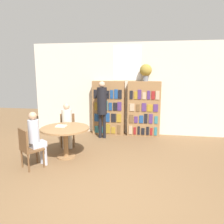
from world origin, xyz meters
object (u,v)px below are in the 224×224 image
bookshelf_right (144,109)px  librarian_standing (102,104)px  bookshelf_left (109,108)px  reading_table (65,133)px  seated_reader_right (36,136)px  flower_vase (146,71)px  seated_reader_left (67,122)px  chair_near_camera (28,147)px  chair_left_side (68,128)px

bookshelf_right → librarian_standing: 1.38m
bookshelf_left → reading_table: (-0.66, -2.20, -0.26)m
bookshelf_left → seated_reader_right: size_ratio=1.44×
bookshelf_right → flower_vase: flower_vase is taller
flower_vase → seated_reader_left: (-2.08, -1.50, -1.39)m
librarian_standing → chair_near_camera: bearing=-114.1°
seated_reader_left → bookshelf_right: bearing=-161.5°
bookshelf_right → chair_near_camera: bookshelf_right is taller
chair_left_side → seated_reader_left: 0.27m
bookshelf_right → seated_reader_left: bearing=-143.8°
bookshelf_right → chair_near_camera: size_ratio=1.99×
bookshelf_right → seated_reader_left: bookshelf_right is taller
bookshelf_left → chair_left_side: bookshelf_left is taller
reading_table → chair_near_camera: 0.93m
reading_table → chair_left_side: bearing=107.7°
chair_left_side → bookshelf_right: bearing=-165.4°
seated_reader_left → seated_reader_right: (-0.21, -1.29, -0.02)m
flower_vase → bookshelf_left: bearing=-179.8°
bookshelf_left → reading_table: size_ratio=1.52×
bookshelf_right → seated_reader_right: size_ratio=1.44×
flower_vase → chair_near_camera: flower_vase is taller
chair_near_camera → seated_reader_left: bearing=113.9°
flower_vase → librarian_standing: bearing=-158.7°
chair_near_camera → librarian_standing: size_ratio=0.50×
reading_table → flower_vase: bearing=50.0°
bookshelf_right → bookshelf_left: bearing=-180.0°
flower_vase → reading_table: flower_vase is taller
chair_near_camera → librarian_standing: librarian_standing is taller
chair_near_camera → bookshelf_right: bearing=87.5°
reading_table → chair_near_camera: chair_near_camera is taller
bookshelf_right → flower_vase: 1.21m
seated_reader_left → seated_reader_right: bearing=63.2°
seated_reader_right → flower_vase: bearing=87.1°
chair_left_side → reading_table: bearing=90.0°
seated_reader_left → bookshelf_left: bearing=-138.4°
bookshelf_left → reading_table: bookshelf_left is taller
chair_left_side → chair_near_camera: bearing=63.0°
bookshelf_right → chair_near_camera: (-2.37, -2.94, -0.39)m
flower_vase → librarian_standing: (-1.30, -0.51, -1.00)m
reading_table → librarian_standing: librarian_standing is taller
flower_vase → seated_reader_right: size_ratio=0.43×
reading_table → librarian_standing: size_ratio=0.65×
reading_table → seated_reader_right: (-0.43, -0.59, 0.07)m
bookshelf_right → reading_table: 2.87m
chair_near_camera → chair_left_side: (0.26, 1.62, 0.00)m
librarian_standing → seated_reader_left: bearing=-127.9°
seated_reader_left → chair_left_side: bearing=-90.0°
flower_vase → seated_reader_left: bearing=-144.1°
chair_left_side → seated_reader_right: 1.49m
chair_left_side → seated_reader_left: bearing=90.0°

